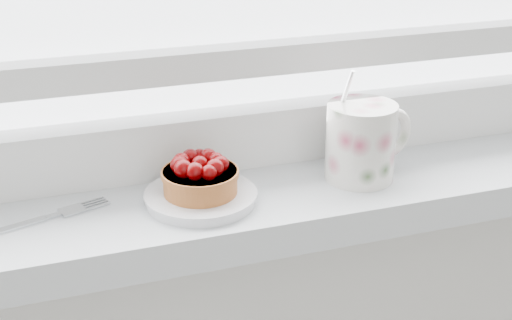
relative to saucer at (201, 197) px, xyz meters
name	(u,v)px	position (x,y,z in m)	size (l,w,h in m)	color
saucer	(201,197)	(0.00, 0.00, 0.00)	(0.12, 0.12, 0.01)	silver
raspberry_tart	(200,176)	(0.00, 0.00, 0.03)	(0.08, 0.08, 0.04)	#974E20
floral_mug	(363,140)	(0.20, 0.00, 0.04)	(0.12, 0.10, 0.13)	silver
fork	(32,222)	(-0.18, 0.01, 0.00)	(0.16, 0.07, 0.00)	silver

